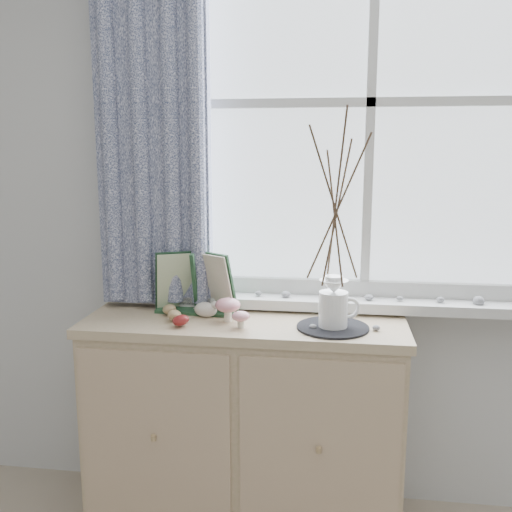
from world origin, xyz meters
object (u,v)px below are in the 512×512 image
(twig_pitcher, at_px, (336,204))
(toadstool_cluster, at_px, (231,309))
(botanical_book, at_px, (194,283))
(sideboard, at_px, (245,424))

(twig_pitcher, bearing_deg, toadstool_cluster, 156.15)
(toadstool_cluster, height_order, twig_pitcher, twig_pitcher)
(botanical_book, xyz_separation_m, toadstool_cluster, (0.16, -0.09, -0.07))
(botanical_book, distance_m, toadstool_cluster, 0.20)
(sideboard, bearing_deg, twig_pitcher, -12.00)
(botanical_book, relative_size, twig_pitcher, 0.46)
(sideboard, height_order, botanical_book, botanical_book)
(sideboard, relative_size, toadstool_cluster, 8.02)
(sideboard, xyz_separation_m, twig_pitcher, (0.33, -0.07, 0.87))
(botanical_book, height_order, twig_pitcher, twig_pitcher)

